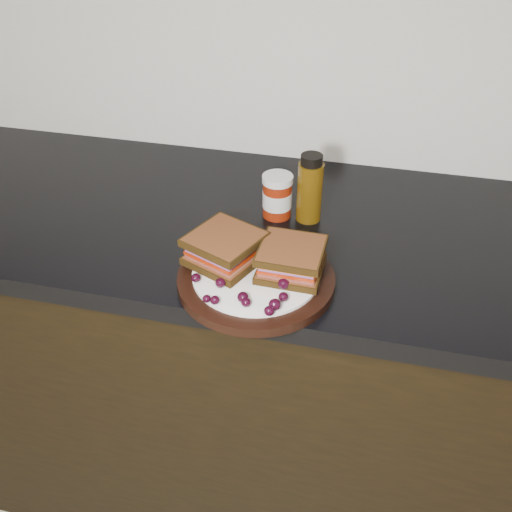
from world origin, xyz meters
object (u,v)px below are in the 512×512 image
at_px(sandwich_left, 225,248).
at_px(oil_bottle, 310,188).
at_px(condiment_jar, 277,196).
at_px(plate, 256,279).

relative_size(sandwich_left, oil_bottle, 0.81).
bearing_deg(oil_bottle, condiment_jar, -177.36).
xyz_separation_m(plate, condiment_jar, (-0.01, 0.23, 0.04)).
xyz_separation_m(plate, oil_bottle, (0.06, 0.23, 0.06)).
bearing_deg(oil_bottle, plate, -103.42).
bearing_deg(plate, oil_bottle, 76.58).
height_order(plate, oil_bottle, oil_bottle).
distance_m(plate, condiment_jar, 0.24).
distance_m(plate, sandwich_left, 0.08).
bearing_deg(plate, sandwich_left, 160.36).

